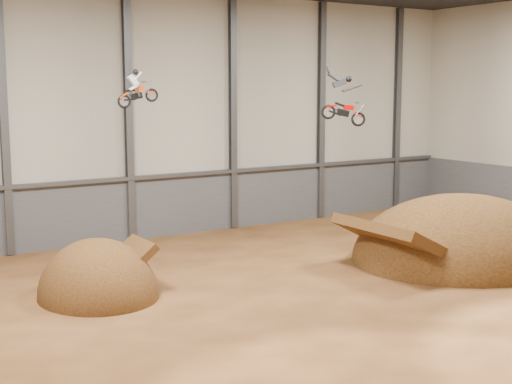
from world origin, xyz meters
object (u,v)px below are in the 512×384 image
Objects in this scene: takeoff_ramp at (98,297)px; fmx_rider_b at (342,97)px; landing_ramp at (460,259)px; fmx_rider_a at (139,85)px.

fmx_rider_b is (12.53, -0.26, 8.14)m from takeoff_ramp.
takeoff_ramp is 0.49× the size of landing_ramp.
takeoff_ramp is at bearing 168.60° from landing_ramp.
landing_ramp is (17.66, -3.56, 0.00)m from takeoff_ramp.
fmx_rider_b reaches higher than takeoff_ramp.
fmx_rider_a is (-15.23, 4.50, 8.67)m from landing_ramp.
fmx_rider_a is at bearing 21.00° from takeoff_ramp.
landing_ramp is 3.87× the size of fmx_rider_b.
takeoff_ramp is 1.90× the size of fmx_rider_b.
fmx_rider_a reaches higher than landing_ramp.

